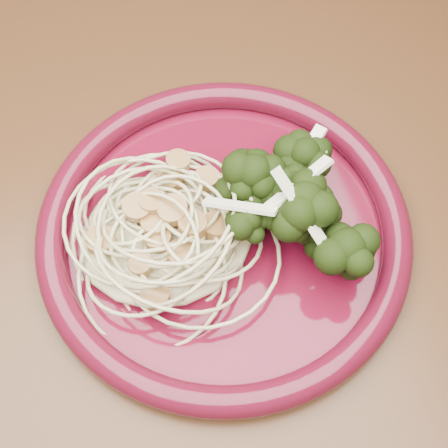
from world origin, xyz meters
TOP-DOWN VIEW (x-y plane):
  - dining_table at (0.00, 0.00)m, footprint 1.20×0.80m
  - dinner_plate at (0.00, -0.05)m, footprint 0.34×0.34m
  - spaghetti_pile at (-0.05, -0.05)m, footprint 0.15×0.14m
  - scallop_cluster at (-0.05, -0.05)m, footprint 0.13×0.13m
  - broccoli_pile at (0.06, -0.06)m, footprint 0.11×0.16m
  - onion_garnish at (0.06, -0.06)m, footprint 0.08×0.11m

SIDE VIEW (x-z plane):
  - dining_table at x=0.00m, z-range 0.28..1.03m
  - dinner_plate at x=0.00m, z-range 0.75..0.77m
  - spaghetti_pile at x=-0.05m, z-range 0.76..0.79m
  - broccoli_pile at x=0.06m, z-range 0.76..0.81m
  - scallop_cluster at x=-0.05m, z-range 0.79..0.83m
  - onion_garnish at x=0.06m, z-range 0.79..0.84m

